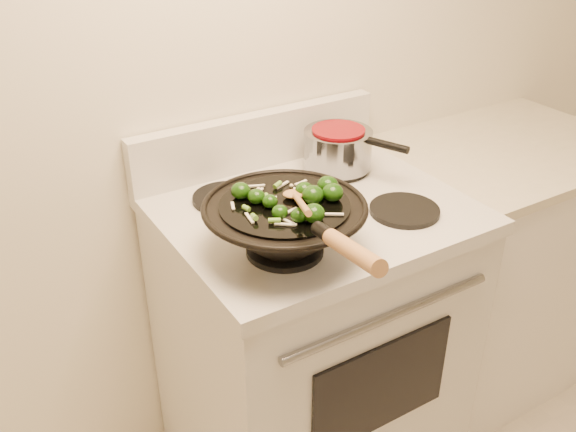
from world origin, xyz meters
TOP-DOWN VIEW (x-y plane):
  - stove at (-0.13, 1.17)m, footprint 0.78×0.67m
  - counter_unit at (0.65, 1.20)m, footprint 0.81×0.62m
  - wok at (-0.31, 1.02)m, footprint 0.37×0.62m
  - stirfry at (-0.28, 1.00)m, footprint 0.25×0.24m
  - wooden_spoon at (-0.30, 0.97)m, footprint 0.14×0.24m
  - saucepan at (0.05, 1.32)m, footprint 0.20×0.30m

SIDE VIEW (x-z plane):
  - counter_unit at x=0.65m, z-range 0.00..0.91m
  - stove at x=-0.13m, z-range -0.07..1.01m
  - saucepan at x=0.05m, z-range 0.93..1.05m
  - wok at x=-0.31m, z-range 0.88..1.11m
  - stirfry at x=-0.28m, z-range 1.04..1.08m
  - wooden_spoon at x=-0.30m, z-range 1.03..1.12m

